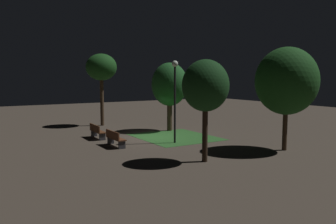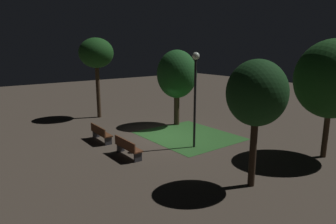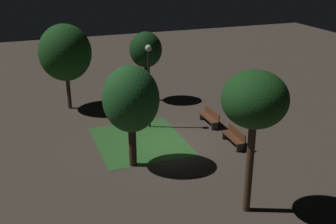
{
  "view_description": "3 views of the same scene",
  "coord_description": "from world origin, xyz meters",
  "px_view_note": "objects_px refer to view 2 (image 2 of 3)",
  "views": [
    {
      "loc": [
        18.96,
        -10.38,
        3.84
      ],
      "look_at": [
        -0.18,
        1.25,
        1.54
      ],
      "focal_mm": 36.72,
      "sensor_mm": 36.0,
      "label": 1
    },
    {
      "loc": [
        12.92,
        -9.57,
        5.01
      ],
      "look_at": [
        -0.54,
        0.7,
        1.27
      ],
      "focal_mm": 31.62,
      "sensor_mm": 36.0,
      "label": 2
    },
    {
      "loc": [
        -18.64,
        6.79,
        9.51
      ],
      "look_at": [
        1.07,
        -0.46,
        1.28
      ],
      "focal_mm": 44.57,
      "sensor_mm": 36.0,
      "label": 3
    }
  ],
  "objects_px": {
    "tree_near_wall": "(332,79)",
    "bench_near_trees": "(127,147)",
    "tree_back_left": "(257,94)",
    "tree_right_canopy": "(96,54)",
    "lamp_post_near_wall": "(195,84)",
    "tree_left_canopy": "(177,75)",
    "bench_by_lamp": "(100,133)"
  },
  "relations": [
    {
      "from": "bench_by_lamp",
      "to": "tree_right_canopy",
      "type": "distance_m",
      "value": 7.08
    },
    {
      "from": "tree_near_wall",
      "to": "lamp_post_near_wall",
      "type": "bearing_deg",
      "value": -140.28
    },
    {
      "from": "tree_near_wall",
      "to": "lamp_post_near_wall",
      "type": "height_order",
      "value": "tree_near_wall"
    },
    {
      "from": "bench_near_trees",
      "to": "lamp_post_near_wall",
      "type": "xyz_separation_m",
      "value": [
        0.86,
        3.38,
        2.73
      ]
    },
    {
      "from": "tree_back_left",
      "to": "tree_right_canopy",
      "type": "xyz_separation_m",
      "value": [
        -13.53,
        0.18,
        1.11
      ]
    },
    {
      "from": "bench_by_lamp",
      "to": "tree_near_wall",
      "type": "bearing_deg",
      "value": 40.73
    },
    {
      "from": "tree_right_canopy",
      "to": "bench_near_trees",
      "type": "bearing_deg",
      "value": -15.97
    },
    {
      "from": "tree_right_canopy",
      "to": "tree_left_canopy",
      "type": "bearing_deg",
      "value": 32.07
    },
    {
      "from": "bench_near_trees",
      "to": "lamp_post_near_wall",
      "type": "distance_m",
      "value": 4.43
    },
    {
      "from": "tree_left_canopy",
      "to": "tree_near_wall",
      "type": "bearing_deg",
      "value": 11.33
    },
    {
      "from": "bench_near_trees",
      "to": "lamp_post_near_wall",
      "type": "relative_size",
      "value": 0.38
    },
    {
      "from": "bench_by_lamp",
      "to": "tree_near_wall",
      "type": "height_order",
      "value": "tree_near_wall"
    },
    {
      "from": "bench_near_trees",
      "to": "tree_left_canopy",
      "type": "bearing_deg",
      "value": 120.0
    },
    {
      "from": "tree_back_left",
      "to": "lamp_post_near_wall",
      "type": "bearing_deg",
      "value": 164.73
    },
    {
      "from": "tree_left_canopy",
      "to": "tree_right_canopy",
      "type": "relative_size",
      "value": 0.86
    },
    {
      "from": "bench_near_trees",
      "to": "tree_right_canopy",
      "type": "bearing_deg",
      "value": 164.03
    },
    {
      "from": "tree_left_canopy",
      "to": "lamp_post_near_wall",
      "type": "bearing_deg",
      "value": -27.72
    },
    {
      "from": "bench_by_lamp",
      "to": "tree_back_left",
      "type": "bearing_deg",
      "value": 14.8
    },
    {
      "from": "bench_by_lamp",
      "to": "bench_near_trees",
      "type": "bearing_deg",
      "value": -0.0
    },
    {
      "from": "bench_by_lamp",
      "to": "tree_right_canopy",
      "type": "height_order",
      "value": "tree_right_canopy"
    },
    {
      "from": "bench_by_lamp",
      "to": "tree_left_canopy",
      "type": "xyz_separation_m",
      "value": [
        -0.28,
        5.51,
        2.8
      ]
    },
    {
      "from": "tree_left_canopy",
      "to": "tree_near_wall",
      "type": "xyz_separation_m",
      "value": [
        8.7,
        1.74,
        0.33
      ]
    },
    {
      "from": "tree_back_left",
      "to": "tree_right_canopy",
      "type": "height_order",
      "value": "tree_right_canopy"
    },
    {
      "from": "tree_back_left",
      "to": "tree_left_canopy",
      "type": "bearing_deg",
      "value": 158.53
    },
    {
      "from": "tree_left_canopy",
      "to": "tree_right_canopy",
      "type": "distance_m",
      "value": 6.07
    },
    {
      "from": "bench_near_trees",
      "to": "tree_left_canopy",
      "type": "relative_size",
      "value": 0.37
    },
    {
      "from": "bench_near_trees",
      "to": "bench_by_lamp",
      "type": "bearing_deg",
      "value": 180.0
    },
    {
      "from": "bench_by_lamp",
      "to": "bench_near_trees",
      "type": "relative_size",
      "value": 1.01
    },
    {
      "from": "tree_near_wall",
      "to": "bench_near_trees",
      "type": "bearing_deg",
      "value": -127.27
    },
    {
      "from": "tree_near_wall",
      "to": "tree_back_left",
      "type": "relative_size",
      "value": 1.16
    },
    {
      "from": "tree_right_canopy",
      "to": "tree_back_left",
      "type": "bearing_deg",
      "value": -0.77
    },
    {
      "from": "tree_left_canopy",
      "to": "lamp_post_near_wall",
      "type": "xyz_separation_m",
      "value": [
        4.04,
        -2.12,
        -0.06
      ]
    }
  ]
}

